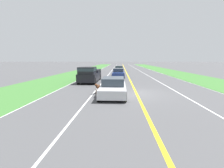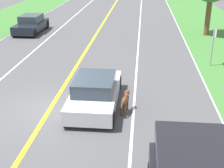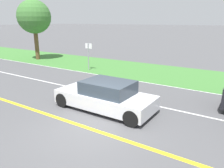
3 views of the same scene
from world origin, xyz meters
name	(u,v)px [view 1 (image 1 of 3)]	position (x,y,z in m)	size (l,w,h in m)	color
ground_plane	(136,93)	(0.00, 0.00, 0.00)	(400.00, 400.00, 0.00)	#4C4C4F
centre_divider_line	(136,93)	(0.00, 0.00, 0.00)	(0.18, 160.00, 0.01)	yellow
lane_edge_line_right	(52,92)	(7.00, 0.00, 0.00)	(0.14, 160.00, 0.01)	white
lane_dash_same_dir	(94,93)	(3.50, 0.00, 0.00)	(0.10, 160.00, 0.01)	white
lane_dash_oncoming	(181,94)	(-3.50, 0.00, 0.00)	(0.10, 160.00, 0.01)	white
grass_verge_right	(18,92)	(10.00, 0.00, 0.01)	(6.00, 160.00, 0.03)	#3D7533
ego_car	(113,87)	(1.86, 0.64, 0.63)	(1.91, 4.50, 1.35)	silver
dog	(98,87)	(3.14, 0.17, 0.55)	(0.36, 1.16, 0.87)	brown
pickup_truck	(90,74)	(5.06, -6.19, 0.96)	(2.07, 5.34, 1.90)	black
car_trailing_near	(118,73)	(1.62, -11.89, 0.64)	(1.87, 4.80, 1.37)	navy
car_trailing_mid	(119,69)	(1.62, -21.59, 0.64)	(1.90, 4.58, 1.36)	#1E472D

